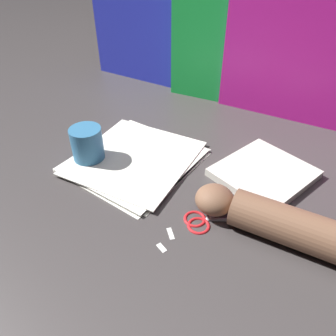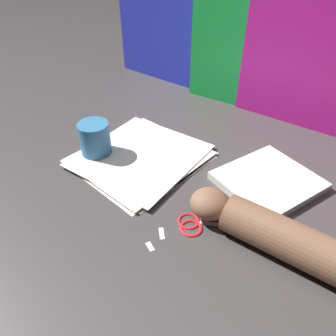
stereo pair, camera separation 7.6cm
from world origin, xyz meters
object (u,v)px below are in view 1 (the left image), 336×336
at_px(book_closed, 264,173).
at_px(mug, 87,145).
at_px(hand_forearm, 278,222).
at_px(paper_stack, 135,159).
at_px(scissors, 209,218).

height_order(book_closed, mug, mug).
distance_m(hand_forearm, mug, 0.50).
height_order(book_closed, hand_forearm, hand_forearm).
bearing_deg(hand_forearm, book_closed, 116.24).
bearing_deg(paper_stack, book_closed, 21.41).
height_order(scissors, mug, mug).
relative_size(scissors, hand_forearm, 0.49).
bearing_deg(scissors, paper_stack, 162.28).
relative_size(scissors, mug, 1.72).
xyz_separation_m(book_closed, scissors, (-0.05, -0.21, -0.01)).
bearing_deg(book_closed, hand_forearm, -63.76).
height_order(book_closed, scissors, book_closed).
distance_m(book_closed, mug, 0.46).
bearing_deg(scissors, hand_forearm, 13.76).
distance_m(book_closed, scissors, 0.21).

